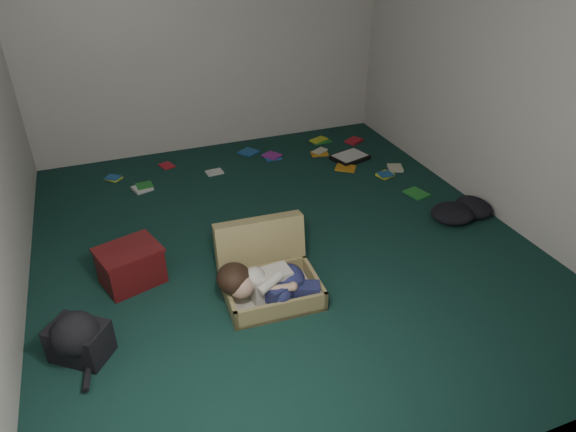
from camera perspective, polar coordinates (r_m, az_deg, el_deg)
floor at (r=4.39m, az=-0.70°, el=-2.96°), size 4.50×4.50×0.00m
wall_back at (r=5.91m, az=-8.91°, el=19.49°), size 4.50×0.00×4.50m
wall_front at (r=2.07m, az=21.49°, el=-5.65°), size 4.50×0.00×4.50m
wall_right at (r=4.86m, az=22.72°, el=15.01°), size 0.00×4.50×4.50m
suitcase at (r=3.81m, az=-2.34°, el=-6.26°), size 0.71×0.69×0.50m
person at (r=3.65m, az=-2.31°, el=-7.42°), size 0.73×0.38×0.31m
maroon_bin at (r=4.05m, az=-17.08°, el=-5.26°), size 0.53×0.46×0.31m
backpack at (r=3.57m, az=-22.18°, el=-12.63°), size 0.56×0.55×0.26m
clothing_pile at (r=4.98m, az=18.78°, el=0.59°), size 0.45×0.38×0.13m
paper_tray at (r=5.89m, az=6.89°, el=6.50°), size 0.44×0.38×0.05m
book_scatter at (r=5.72m, az=0.28°, el=5.78°), size 3.07×1.79×0.02m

